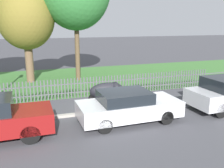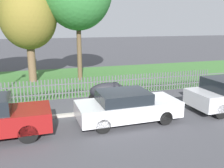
% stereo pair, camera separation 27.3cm
% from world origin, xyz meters
% --- Properties ---
extents(ground_plane, '(120.00, 120.00, 0.00)m').
position_xyz_m(ground_plane, '(0.00, 0.00, 0.00)').
color(ground_plane, '#424247').
extents(kerb_stone, '(38.82, 0.20, 0.12)m').
position_xyz_m(kerb_stone, '(0.00, 0.10, 0.06)').
color(kerb_stone, '#9E998E').
rests_on(kerb_stone, ground).
extents(grass_strip, '(38.82, 9.31, 0.01)m').
position_xyz_m(grass_strip, '(0.00, 7.47, 0.01)').
color(grass_strip, '#3D7033').
rests_on(grass_strip, ground).
extents(park_fence, '(38.82, 0.05, 1.12)m').
position_xyz_m(park_fence, '(0.00, 2.83, 0.56)').
color(park_fence, '#4C4C51').
rests_on(park_fence, ground).
extents(parked_car_navy_estate, '(4.27, 1.85, 1.33)m').
position_xyz_m(parked_car_navy_estate, '(0.01, -1.23, 0.68)').
color(parked_car_navy_estate, silver).
rests_on(parked_car_navy_estate, ground).
extents(covered_motorcycle, '(1.95, 0.78, 1.08)m').
position_xyz_m(covered_motorcycle, '(-0.02, 1.45, 0.65)').
color(covered_motorcycle, black).
rests_on(covered_motorcycle, ground).
extents(tree_mid_park, '(3.76, 3.76, 6.59)m').
position_xyz_m(tree_mid_park, '(-3.75, 7.64, 4.38)').
color(tree_mid_park, brown).
rests_on(tree_mid_park, ground).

